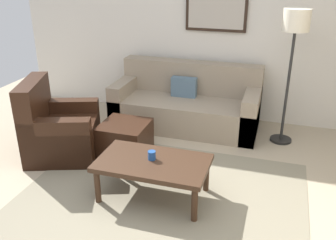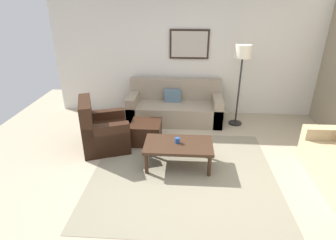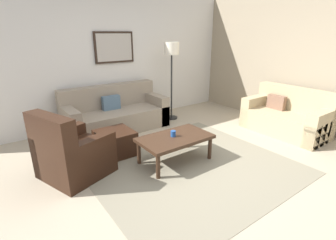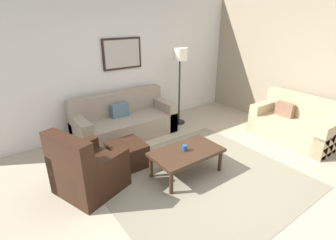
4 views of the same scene
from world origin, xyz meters
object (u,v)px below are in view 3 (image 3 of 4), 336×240
at_px(ottoman, 115,143).
at_px(framed_artwork, 114,47).
at_px(couch_loveseat, 287,117).
at_px(armchair_leather, 71,156).
at_px(coffee_table, 175,140).
at_px(cup, 173,134).
at_px(lamp_standing, 172,57).
at_px(couch_main, 115,115).

height_order(ottoman, framed_artwork, framed_artwork).
relative_size(couch_loveseat, armchair_leather, 1.51).
bearing_deg(coffee_table, armchair_leather, 160.95).
bearing_deg(couch_loveseat, ottoman, 160.93).
height_order(armchair_leather, coffee_table, armchair_leather).
relative_size(ottoman, cup, 6.24).
height_order(armchair_leather, lamp_standing, lamp_standing).
distance_m(coffee_table, cup, 0.10).
bearing_deg(framed_artwork, lamp_standing, -28.61).
distance_m(ottoman, cup, 1.00).
bearing_deg(couch_main, coffee_table, -85.87).
bearing_deg(couch_main, cup, -86.42).
distance_m(armchair_leather, ottoman, 0.83).
bearing_deg(armchair_leather, couch_main, 47.12).
bearing_deg(couch_loveseat, coffee_table, 172.44).
bearing_deg(cup, ottoman, 129.86).
distance_m(couch_loveseat, framed_artwork, 3.80).
xyz_separation_m(ottoman, cup, (0.62, -0.74, 0.25)).
bearing_deg(couch_main, armchair_leather, -132.88).
xyz_separation_m(cup, lamp_standing, (1.22, 1.68, 0.95)).
distance_m(couch_loveseat, lamp_standing, 2.69).
height_order(couch_main, couch_loveseat, same).
relative_size(coffee_table, framed_artwork, 1.28).
xyz_separation_m(couch_main, lamp_standing, (1.34, -0.17, 1.11)).
bearing_deg(couch_loveseat, lamp_standing, 123.65).
height_order(couch_main, coffee_table, couch_main).
bearing_deg(coffee_table, framed_artwork, 86.34).
relative_size(armchair_leather, coffee_table, 0.93).
xyz_separation_m(couch_loveseat, coffee_table, (-2.56, 0.34, 0.06)).
height_order(lamp_standing, framed_artwork, framed_artwork).
distance_m(lamp_standing, framed_artwork, 1.22).
distance_m(couch_loveseat, ottoman, 3.39).
bearing_deg(framed_artwork, ottoman, -117.43).
height_order(couch_main, armchair_leather, armchair_leather).
xyz_separation_m(lamp_standing, framed_artwork, (-1.06, 0.58, 0.20)).
bearing_deg(lamp_standing, coffee_table, -125.31).
distance_m(couch_main, ottoman, 1.22).
relative_size(armchair_leather, framed_artwork, 1.19).
bearing_deg(couch_main, framed_artwork, 55.31).
relative_size(couch_main, cup, 22.66).
xyz_separation_m(couch_main, ottoman, (-0.50, -1.11, -0.10)).
bearing_deg(cup, lamp_standing, 53.86).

